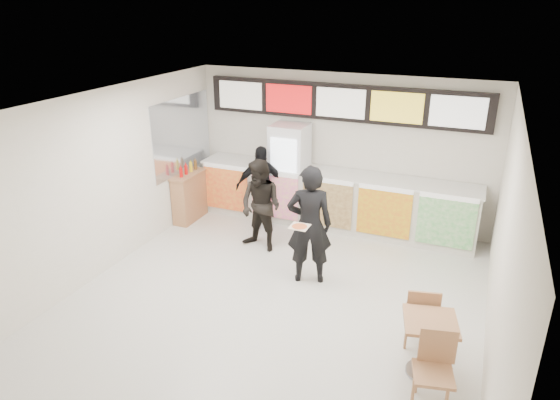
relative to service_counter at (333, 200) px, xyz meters
The scene contains 15 objects.
floor 3.15m from the service_counter, 90.00° to the right, with size 7.00×7.00×0.00m, color beige.
ceiling 3.93m from the service_counter, 90.00° to the right, with size 7.00×7.00×0.00m, color white.
wall_back 1.01m from the service_counter, 90.00° to the left, with size 6.00×6.00×0.00m, color silver.
wall_left 4.41m from the service_counter, 134.13° to the right, with size 7.00×7.00×0.00m, color silver.
wall_right 4.41m from the service_counter, 45.87° to the right, with size 7.00×7.00×0.00m, color silver.
service_counter is the anchor object (origin of this frame).
menu_board 1.90m from the service_counter, 90.00° to the left, with size 5.50×0.14×0.70m.
drinks_fridge 1.03m from the service_counter, behind, with size 0.70×0.67×2.00m.
mirror_panel 3.28m from the service_counter, 167.87° to the right, with size 0.01×2.00×1.50m, color #B2B7BF.
customer_main 2.21m from the service_counter, 82.95° to the right, with size 0.72×0.47×1.97m, color black.
customer_left 1.73m from the service_counter, 121.98° to the right, with size 0.82×0.64×1.69m, color black.
customer_mid 1.46m from the service_counter, 157.73° to the right, with size 0.98×0.41×1.67m, color black.
pizza_slice 2.68m from the service_counter, 84.16° to the right, with size 0.36×0.36×0.02m.
cafe_table 4.36m from the service_counter, 57.69° to the right, with size 0.77×1.62×0.92m.
condiment_ledge 2.93m from the service_counter, 164.01° to the right, with size 0.36×0.90×1.20m.
Camera 1 is at (2.58, -5.81, 4.28)m, focal length 32.00 mm.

